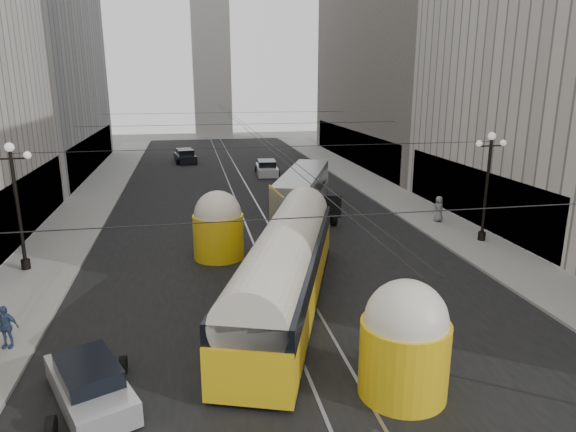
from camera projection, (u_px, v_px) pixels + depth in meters
name	position (u px, v px, depth m)	size (l,w,h in m)	color
road	(244.00, 198.00, 41.99)	(20.00, 85.00, 0.02)	black
sidewalk_left	(97.00, 194.00, 43.09)	(4.00, 72.00, 0.15)	gray
sidewalk_right	(369.00, 183.00, 47.49)	(4.00, 72.00, 0.15)	gray
rail_left	(235.00, 198.00, 41.85)	(0.12, 85.00, 0.04)	gray
rail_right	(253.00, 197.00, 42.13)	(0.12, 85.00, 0.04)	gray
building_left_far	(16.00, 26.00, 49.30)	(12.60, 28.60, 28.60)	#999999
building_right_far	(407.00, 13.00, 56.11)	(12.60, 32.60, 32.60)	#514C47
distant_tower	(210.00, 43.00, 83.14)	(6.00, 6.00, 31.36)	#B2AFA8
lamppost_left_mid	(17.00, 200.00, 24.96)	(1.86, 0.44, 6.37)	black
lamppost_right_mid	(487.00, 181.00, 29.58)	(1.86, 0.44, 6.37)	black
catenary	(245.00, 126.00, 39.53)	(25.00, 72.00, 0.23)	black
streetcar	(285.00, 266.00, 21.48)	(7.50, 16.35, 3.76)	yellow
city_bus	(303.00, 190.00, 37.11)	(6.50, 12.10, 2.96)	#949899
sedan_silver	(90.00, 384.00, 15.35)	(3.33, 4.58, 1.34)	#B1B1B6
sedan_white_far	(267.00, 168.00, 51.65)	(2.27, 4.84, 1.49)	silver
sedan_dark_far	(185.00, 156.00, 59.49)	(2.72, 5.08, 1.52)	black
pedestrian_crossing_b	(414.00, 373.00, 15.52)	(0.81, 0.63, 1.66)	#A8A69D
pedestrian_sidewalk_right	(439.00, 209.00, 34.28)	(0.84, 0.52, 1.72)	slate
pedestrian_sidewalk_left	(5.00, 327.00, 18.17)	(0.93, 0.53, 1.59)	#33476F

